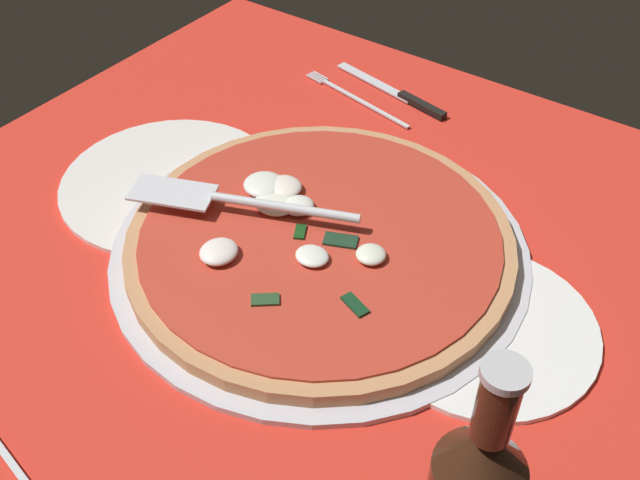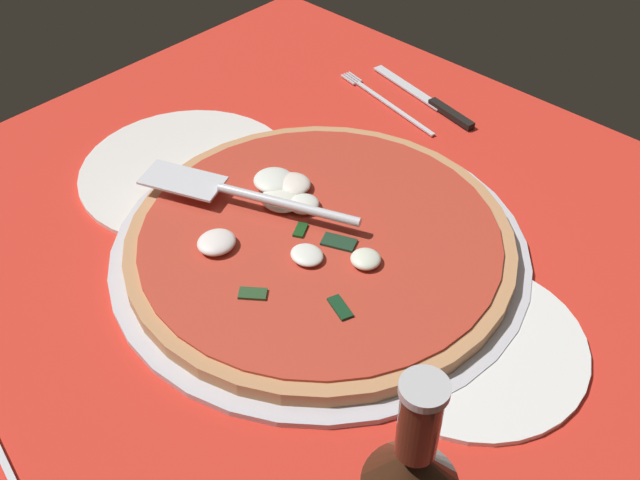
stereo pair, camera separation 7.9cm
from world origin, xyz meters
TOP-DOWN VIEW (x-y plane):
  - ground_plane at (0.00, 0.00)cm, footprint 90.83×90.83cm
  - pizza_pan at (2.28, 2.44)cm, footprint 44.49×44.49cm
  - dinner_plate_left at (-18.97, 1.69)cm, footprint 25.87×25.87cm
  - dinner_plate_right at (21.46, 2.74)cm, footprint 22.04×22.04cm
  - pizza at (2.09, 2.42)cm, footprint 41.06×41.06cm
  - pizza_server at (-7.01, -0.09)cm, footprint 24.47×12.03cm
  - place_setting_far at (-8.88, 32.17)cm, footprint 21.50×14.38cm

SIDE VIEW (x-z plane):
  - ground_plane at x=0.00cm, z-range -0.80..0.00cm
  - place_setting_far at x=-8.88cm, z-range -0.34..1.06cm
  - dinner_plate_left at x=-18.97cm, z-range 0.00..1.00cm
  - dinner_plate_right at x=21.46cm, z-range 0.00..1.00cm
  - pizza_pan at x=2.28cm, z-range 0.00..1.12cm
  - pizza at x=2.09cm, z-range 0.47..3.76cm
  - pizza_server at x=-7.01cm, z-range 4.26..5.26cm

